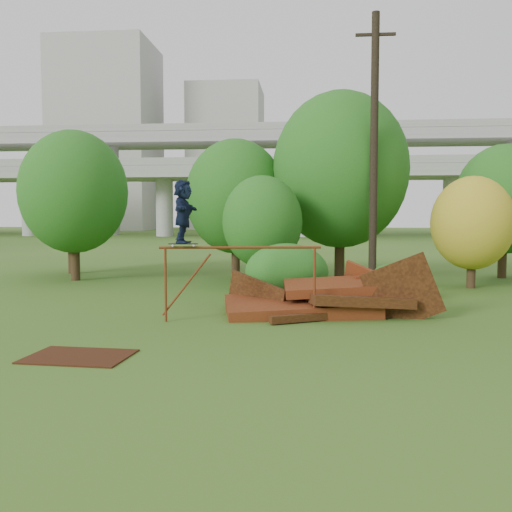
# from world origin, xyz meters

# --- Properties ---
(ground) EXTENTS (240.00, 240.00, 0.00)m
(ground) POSITION_xyz_m (0.00, 0.00, 0.00)
(ground) COLOR #2D5116
(ground) RESTS_ON ground
(scrap_pile) EXTENTS (5.83, 3.45, 2.10)m
(scrap_pile) POSITION_xyz_m (0.79, 3.00, 0.34)
(scrap_pile) COLOR #511D0E
(scrap_pile) RESTS_ON ground
(grind_rail) EXTENTS (3.94, 0.59, 1.86)m
(grind_rail) POSITION_xyz_m (-1.16, 1.75, 1.42)
(grind_rail) COLOR #66260F
(grind_rail) RESTS_ON ground
(skateboard) EXTENTS (0.73, 0.28, 0.07)m
(skateboard) POSITION_xyz_m (-2.54, 1.56, 1.91)
(skateboard) COLOR black
(skateboard) RESTS_ON grind_rail
(skater) EXTENTS (0.48, 1.44, 1.54)m
(skater) POSITION_xyz_m (-2.54, 1.56, 2.70)
(skater) COLOR #121C37
(skater) RESTS_ON skateboard
(flat_plate) EXTENTS (1.93, 1.44, 0.03)m
(flat_plate) POSITION_xyz_m (-3.69, -2.12, 0.01)
(flat_plate) COLOR #35190B
(flat_plate) RESTS_ON ground
(tree_0) EXTENTS (4.27, 4.27, 6.02)m
(tree_0) POSITION_xyz_m (-8.88, 10.05, 3.56)
(tree_0) COLOR black
(tree_0) RESTS_ON ground
(tree_1) EXTENTS (4.19, 4.19, 5.83)m
(tree_1) POSITION_xyz_m (-2.58, 11.84, 3.42)
(tree_1) COLOR black
(tree_1) RESTS_ON ground
(tree_2) EXTENTS (2.88, 2.88, 4.05)m
(tree_2) POSITION_xyz_m (-1.16, 8.28, 2.39)
(tree_2) COLOR black
(tree_2) RESTS_ON ground
(tree_3) EXTENTS (5.50, 5.50, 7.63)m
(tree_3) POSITION_xyz_m (1.77, 11.37, 4.46)
(tree_3) COLOR black
(tree_3) RESTS_ON ground
(tree_4) EXTENTS (2.92, 2.92, 4.03)m
(tree_4) POSITION_xyz_m (6.35, 8.98, 2.35)
(tree_4) COLOR black
(tree_4) RESTS_ON ground
(tree_5) EXTENTS (3.97, 3.97, 5.58)m
(tree_5) POSITION_xyz_m (8.60, 12.58, 3.29)
(tree_5) COLOR black
(tree_5) RESTS_ON ground
(tree_6) EXTENTS (3.92, 3.92, 5.47)m
(tree_6) POSITION_xyz_m (-10.17, 12.76, 3.21)
(tree_6) COLOR black
(tree_6) RESTS_ON ground
(shrub_left) EXTENTS (2.55, 2.36, 1.77)m
(shrub_left) POSITION_xyz_m (-0.16, 5.25, 0.88)
(shrub_left) COLOR #1A5717
(shrub_left) RESTS_ON ground
(shrub_right) EXTENTS (1.65, 1.51, 1.17)m
(shrub_right) POSITION_xyz_m (3.16, 5.57, 0.58)
(shrub_right) COLOR #1A5717
(shrub_right) RESTS_ON ground
(utility_pole) EXTENTS (1.40, 0.28, 9.74)m
(utility_pole) POSITION_xyz_m (2.80, 8.70, 4.94)
(utility_pole) COLOR black
(utility_pole) RESTS_ON ground
(freeway_overpass) EXTENTS (160.00, 15.00, 13.70)m
(freeway_overpass) POSITION_xyz_m (0.00, 62.92, 10.32)
(freeway_overpass) COLOR gray
(freeway_overpass) RESTS_ON ground
(building_left) EXTENTS (18.00, 16.00, 35.00)m
(building_left) POSITION_xyz_m (-38.00, 95.00, 17.50)
(building_left) COLOR #9E9E99
(building_left) RESTS_ON ground
(building_right) EXTENTS (14.00, 14.00, 28.00)m
(building_right) POSITION_xyz_m (-16.00, 102.00, 14.00)
(building_right) COLOR #9E9E99
(building_right) RESTS_ON ground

